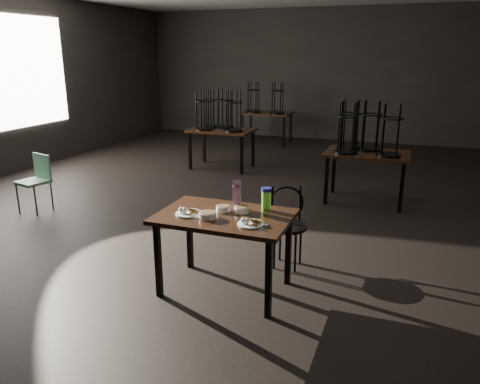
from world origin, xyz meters
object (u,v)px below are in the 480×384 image
at_px(water_bottle, 266,199).
at_px(bentwood_chair, 287,220).
at_px(main_table, 225,223).
at_px(school_chair, 37,177).
at_px(juice_carton, 237,196).

relative_size(water_bottle, bentwood_chair, 0.26).
xyz_separation_m(main_table, school_chair, (-3.34, 1.24, -0.19)).
height_order(water_bottle, school_chair, water_bottle).
bearing_deg(water_bottle, juice_carton, -168.72).
relative_size(bentwood_chair, school_chair, 1.04).
distance_m(main_table, water_bottle, 0.44).
xyz_separation_m(juice_carton, water_bottle, (0.27, 0.05, -0.02)).
xyz_separation_m(main_table, water_bottle, (0.32, 0.24, 0.19)).
height_order(main_table, bentwood_chair, bentwood_chair).
distance_m(juice_carton, water_bottle, 0.28).
xyz_separation_m(water_bottle, school_chair, (-3.66, 1.00, -0.38)).
height_order(main_table, water_bottle, water_bottle).
distance_m(water_bottle, school_chair, 3.81).
relative_size(juice_carton, school_chair, 0.35).
bearing_deg(bentwood_chair, main_table, -141.58).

